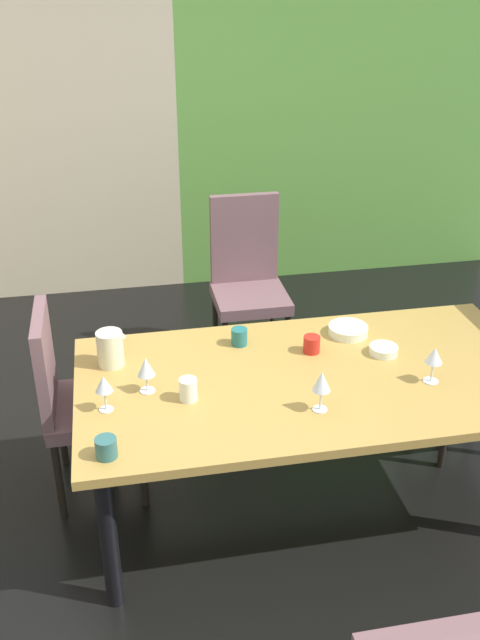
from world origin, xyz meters
name	(u,v)px	position (x,y,z in m)	size (l,w,h in m)	color
ground_plane	(216,516)	(0.00, 0.00, -0.01)	(5.39, 5.40, 0.02)	black
garden_window_panel	(347,111)	(1.43, 2.65, 1.27)	(2.53, 0.10, 2.55)	#5F9D3E
dining_table	(311,388)	(0.43, 0.00, 0.64)	(2.02, 1.03, 0.71)	#B38B41
chair_head_far	(248,276)	(0.44, 1.42, 0.56)	(0.44, 0.45, 1.04)	#725155
chair_left_far	(77,395)	(-0.59, 0.32, 0.53)	(0.44, 0.44, 0.95)	#725155
wine_glass_center	(322,382)	(0.39, -0.26, 0.84)	(0.07, 0.07, 0.18)	silver
wine_glass_near_window	(104,385)	(-0.45, -0.10, 0.83)	(0.07, 0.07, 0.16)	silver
wine_glass_south	(434,357)	(0.91, -0.14, 0.83)	(0.07, 0.07, 0.16)	silver
wine_glass_east	(146,368)	(-0.27, 0.01, 0.82)	(0.07, 0.07, 0.16)	silver
serving_bowl_north	(383,350)	(0.80, 0.12, 0.73)	(0.13, 0.13, 0.04)	white
serving_bowl_corner	(348,330)	(0.70, 0.32, 0.73)	(0.19, 0.19, 0.04)	white
cup_right	(312,344)	(0.48, 0.19, 0.75)	(0.08, 0.08, 0.08)	red
cup_front	(188,390)	(-0.11, -0.09, 0.76)	(0.07, 0.07, 0.10)	white
cup_left	(239,337)	(0.17, 0.32, 0.75)	(0.07, 0.07, 0.08)	#226A6A
cup_near_shelf	(106,448)	(-0.45, -0.39, 0.75)	(0.08, 0.08, 0.08)	#2F6361
pitcher_west	(110,348)	(-0.41, 0.25, 0.79)	(0.13, 0.12, 0.16)	beige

